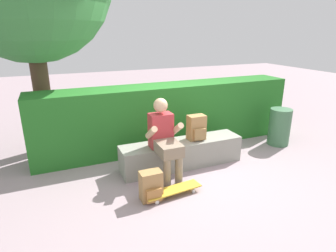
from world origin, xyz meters
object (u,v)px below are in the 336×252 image
skateboard_near_person (173,190)px  backpack_on_ground (151,186)px  person_skater (164,137)px  backpack_on_bench (197,128)px  trash_bin (279,127)px  bench_main (182,153)px

skateboard_near_person → backpack_on_ground: (-0.30, 0.02, 0.12)m
person_skater → skateboard_near_person: bearing=-100.4°
backpack_on_ground → backpack_on_bench: bearing=34.9°
trash_bin → backpack_on_ground: bearing=-163.8°
person_skater → bench_main: bearing=28.2°
backpack_on_bench → trash_bin: bearing=3.7°
person_skater → skateboard_near_person: person_skater is taller
person_skater → backpack_on_ground: bearing=-127.4°
backpack_on_bench → trash_bin: (1.88, 0.12, -0.27)m
bench_main → trash_bin: 2.13m
bench_main → skateboard_near_person: (-0.49, -0.75, -0.14)m
backpack_on_bench → backpack_on_ground: size_ratio=1.00×
backpack_on_ground → person_skater: bearing=52.6°
skateboard_near_person → backpack_on_bench: (0.74, 0.74, 0.55)m
skateboard_near_person → backpack_on_bench: backpack_on_bench is taller
bench_main → backpack_on_ground: 1.08m
skateboard_near_person → backpack_on_ground: 0.32m
person_skater → backpack_on_bench: 0.67m
person_skater → skateboard_near_person: 0.78m
person_skater → trash_bin: (2.51, 0.32, -0.28)m
person_skater → trash_bin: person_skater is taller
backpack_on_ground → trash_bin: 3.04m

